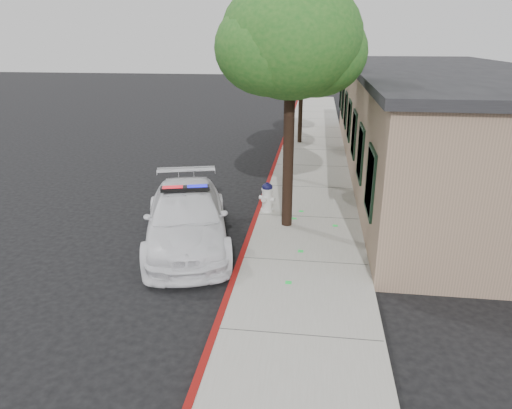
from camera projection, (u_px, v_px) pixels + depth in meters
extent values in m
plane|color=black|center=(239.00, 262.00, 11.58)|extent=(120.00, 120.00, 0.00)
cube|color=#9A978C|center=(306.00, 219.00, 14.16)|extent=(3.20, 60.00, 0.15)
cube|color=maroon|center=(257.00, 216.00, 14.34)|extent=(0.14, 60.00, 0.16)
cube|color=#967862|center=(440.00, 125.00, 18.46)|extent=(7.00, 20.00, 4.00)
cube|color=black|center=(448.00, 70.00, 17.73)|extent=(7.30, 20.30, 0.24)
cube|color=black|center=(370.00, 181.00, 11.46)|extent=(0.08, 1.48, 1.68)
cube|color=black|center=(360.00, 153.00, 14.25)|extent=(0.08, 1.48, 1.68)
cube|color=black|center=(354.00, 134.00, 17.05)|extent=(0.08, 1.48, 1.68)
cube|color=black|center=(349.00, 120.00, 19.84)|extent=(0.08, 1.48, 1.68)
cube|color=black|center=(346.00, 110.00, 22.63)|extent=(0.08, 1.48, 1.68)
cube|color=black|center=(343.00, 102.00, 25.43)|extent=(0.08, 1.48, 1.68)
cube|color=black|center=(341.00, 95.00, 28.22)|extent=(0.08, 1.48, 1.68)
imported|color=white|center=(187.00, 218.00, 12.38)|extent=(3.45, 5.65, 1.53)
cube|color=black|center=(185.00, 188.00, 12.09)|extent=(1.23, 0.59, 0.10)
cube|color=red|center=(173.00, 189.00, 12.05)|extent=(0.56, 0.37, 0.11)
cube|color=#0D10EA|center=(197.00, 188.00, 12.13)|extent=(0.56, 0.37, 0.11)
cylinder|color=white|center=(267.00, 210.00, 14.58)|extent=(0.39, 0.39, 0.07)
cylinder|color=white|center=(267.00, 199.00, 14.46)|extent=(0.32, 0.32, 0.63)
cylinder|color=white|center=(267.00, 189.00, 14.35)|extent=(0.37, 0.37, 0.05)
ellipsoid|color=#0E0E34|center=(267.00, 187.00, 14.32)|extent=(0.33, 0.33, 0.25)
cylinder|color=#0E0E34|center=(267.00, 184.00, 14.28)|extent=(0.08, 0.08, 0.07)
cylinder|color=white|center=(262.00, 198.00, 14.54)|extent=(0.17, 0.17, 0.13)
cylinder|color=white|center=(273.00, 199.00, 14.37)|extent=(0.17, 0.17, 0.13)
cylinder|color=white|center=(264.00, 200.00, 14.28)|extent=(0.20, 0.18, 0.16)
cylinder|color=black|center=(288.00, 156.00, 12.84)|extent=(0.30, 0.30, 4.12)
ellipsoid|color=#1B581B|center=(291.00, 38.00, 11.78)|extent=(3.66, 3.66, 3.11)
ellipsoid|color=#1B581B|center=(315.00, 52.00, 12.06)|extent=(2.75, 2.75, 2.33)
ellipsoid|color=#1B581B|center=(270.00, 48.00, 11.67)|extent=(2.86, 2.86, 2.43)
cylinder|color=black|center=(288.00, 126.00, 17.36)|extent=(0.28, 0.28, 4.03)
ellipsoid|color=#355A1C|center=(289.00, 42.00, 16.33)|extent=(3.38, 3.38, 2.87)
ellipsoid|color=#355A1C|center=(304.00, 51.00, 16.52)|extent=(2.72, 2.72, 2.32)
ellipsoid|color=#355A1C|center=(276.00, 48.00, 16.43)|extent=(2.62, 2.62, 2.22)
cylinder|color=black|center=(300.00, 114.00, 23.56)|extent=(0.22, 0.22, 2.92)
ellipsoid|color=#2D551A|center=(302.00, 69.00, 22.80)|extent=(2.50, 2.50, 2.13)
ellipsoid|color=#2D551A|center=(310.00, 74.00, 22.99)|extent=(1.92, 1.92, 1.63)
ellipsoid|color=#2D551A|center=(296.00, 73.00, 22.65)|extent=(2.00, 2.00, 1.70)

